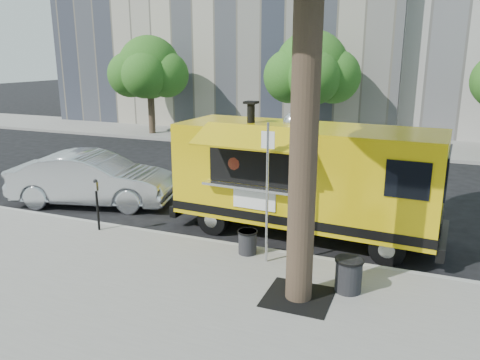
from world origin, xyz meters
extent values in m
plane|color=black|center=(0.00, 0.00, 0.00)|extent=(120.00, 120.00, 0.00)
cube|color=gray|center=(0.00, -4.00, 0.07)|extent=(60.00, 6.00, 0.15)
cube|color=#999993|center=(0.00, -0.93, 0.07)|extent=(60.00, 0.14, 0.16)
cube|color=gray|center=(0.00, 13.50, 0.07)|extent=(60.00, 5.00, 0.15)
cylinder|color=#33261C|center=(2.60, -2.80, 3.40)|extent=(0.48, 0.48, 6.50)
cube|color=black|center=(2.60, -2.80, 0.15)|extent=(1.20, 1.20, 0.02)
cylinder|color=#33261C|center=(-10.00, 12.30, 1.45)|extent=(0.36, 0.36, 2.60)
sphere|color=#225516|center=(-10.00, 12.30, 3.79)|extent=(3.42, 3.42, 3.42)
cylinder|color=#33261C|center=(-1.00, 12.70, 1.45)|extent=(0.36, 0.36, 2.60)
sphere|color=#225516|center=(-1.00, 12.70, 3.85)|extent=(3.60, 3.60, 3.60)
cylinder|color=silver|center=(1.55, -1.55, 1.65)|extent=(0.06, 0.06, 3.00)
cube|color=white|center=(1.55, -1.55, 2.80)|extent=(0.28, 0.02, 0.35)
cylinder|color=black|center=(-3.00, -1.35, 0.68)|extent=(0.06, 0.06, 1.05)
cube|color=silver|center=(-3.00, -1.35, 1.30)|extent=(0.10, 0.08, 0.22)
sphere|color=black|center=(-3.00, -1.35, 1.43)|extent=(0.11, 0.11, 0.11)
cube|color=#D9B70B|center=(1.81, 0.60, 1.64)|extent=(6.49, 2.55, 2.30)
cube|color=black|center=(1.81, 0.60, 0.71)|extent=(6.51, 2.57, 0.22)
cube|color=black|center=(5.07, 0.40, 0.44)|extent=(0.31, 2.05, 0.29)
cube|color=black|center=(-1.45, 0.80, 0.44)|extent=(0.31, 2.05, 0.29)
cube|color=black|center=(5.01, 0.40, 2.01)|extent=(0.16, 1.72, 0.93)
cylinder|color=black|center=(3.95, -0.44, 0.39)|extent=(0.80, 0.32, 0.78)
cylinder|color=black|center=(4.07, 1.36, 0.39)|extent=(0.80, 0.32, 0.78)
cylinder|color=black|center=(-0.35, -0.17, 0.39)|extent=(0.80, 0.32, 0.78)
cylinder|color=black|center=(-0.24, 1.63, 0.39)|extent=(0.80, 0.32, 0.78)
cube|color=black|center=(0.87, -0.36, 2.01)|extent=(2.36, 0.33, 1.03)
cube|color=silver|center=(0.86, -0.52, 1.45)|extent=(2.57, 0.51, 0.06)
cube|color=#D9B70B|center=(0.84, -0.87, 2.71)|extent=(2.50, 1.08, 0.41)
cube|color=white|center=(0.86, -0.44, 1.15)|extent=(1.08, 0.11, 0.49)
cylinder|color=black|center=(0.34, 0.69, 3.04)|extent=(0.20, 0.20, 0.54)
sphere|color=silver|center=(1.43, 0.82, 2.84)|extent=(0.55, 0.55, 0.55)
sphere|color=brown|center=(0.35, -0.04, 1.96)|extent=(0.82, 0.82, 0.82)
cylinder|color=#FF590C|center=(0.33, -0.27, 1.83)|extent=(0.34, 0.14, 0.33)
imported|color=#BABCC2|center=(-4.80, 0.71, 0.80)|extent=(5.15, 2.85, 1.61)
cylinder|color=black|center=(3.40, -2.22, 0.47)|extent=(0.50, 0.50, 0.65)
cylinder|color=black|center=(3.40, -2.22, 0.78)|extent=(0.54, 0.54, 0.04)
cylinder|color=black|center=(1.02, -1.30, 0.42)|extent=(0.41, 0.41, 0.53)
cylinder|color=black|center=(1.02, -1.30, 0.66)|extent=(0.44, 0.44, 0.04)
camera|label=1|loc=(4.49, -10.37, 4.45)|focal=35.00mm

